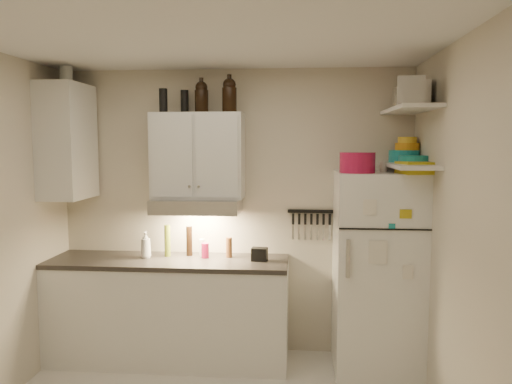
{
  "coord_description": "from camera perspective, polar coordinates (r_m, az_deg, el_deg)",
  "views": [
    {
      "loc": [
        0.59,
        -3.02,
        1.94
      ],
      "look_at": [
        0.25,
        0.9,
        1.55
      ],
      "focal_mm": 35.0,
      "sensor_mm": 36.0,
      "label": 1
    }
  ],
  "objects": [
    {
      "name": "growler_b",
      "position": [
        4.34,
        -3.06,
        11.04
      ],
      "size": [
        0.16,
        0.16,
        0.29
      ],
      "primitive_type": null,
      "rotation": [
        0.0,
        0.0,
        0.42
      ],
      "color": "black",
      "rests_on": "upper_cabinet"
    },
    {
      "name": "range_hood",
      "position": [
        4.42,
        -6.72,
        -1.53
      ],
      "size": [
        0.76,
        0.46,
        0.12
      ],
      "primitive_type": "cube",
      "color": "silver",
      "rests_on": "back_wall"
    },
    {
      "name": "soap_bottle",
      "position": [
        4.55,
        -12.49,
        -5.72
      ],
      "size": [
        0.1,
        0.11,
        0.27
      ],
      "primitive_type": "imported",
      "rotation": [
        0.0,
        0.0,
        0.02
      ],
      "color": "silver",
      "rests_on": "countertop"
    },
    {
      "name": "knife_strip",
      "position": [
        4.55,
        6.29,
        -2.21
      ],
      "size": [
        0.42,
        0.02,
        0.03
      ],
      "primitive_type": "cube",
      "color": "black",
      "rests_on": "back_wall"
    },
    {
      "name": "side_cabinet",
      "position": [
        4.68,
        -20.79,
        5.42
      ],
      "size": [
        0.33,
        0.55,
        1.0
      ],
      "primitive_type": "cube",
      "color": "silver",
      "rests_on": "left_wall"
    },
    {
      "name": "stock_pot",
      "position": [
        4.48,
        17.02,
        10.14
      ],
      "size": [
        0.34,
        0.34,
        0.19
      ],
      "primitive_type": "cylinder",
      "rotation": [
        0.0,
        0.0,
        -0.34
      ],
      "color": "silver",
      "rests_on": "shelf_hi"
    },
    {
      "name": "side_jar",
      "position": [
        4.72,
        -20.88,
        12.4
      ],
      "size": [
        0.15,
        0.15,
        0.15
      ],
      "primitive_type": "cylinder",
      "rotation": [
        0.0,
        0.0,
        0.43
      ],
      "color": "silver",
      "rests_on": "side_cabinet"
    },
    {
      "name": "pepper_mill",
      "position": [
        4.48,
        -3.1,
        -6.34
      ],
      "size": [
        0.07,
        0.07,
        0.18
      ],
      "primitive_type": "cylinder",
      "rotation": [
        0.0,
        0.0,
        -0.29
      ],
      "color": "brown",
      "rests_on": "countertop"
    },
    {
      "name": "growler_a",
      "position": [
        4.43,
        -6.25,
        10.79
      ],
      "size": [
        0.13,
        0.13,
        0.28
      ],
      "primitive_type": null,
      "rotation": [
        0.0,
        0.0,
        -0.13
      ],
      "color": "black",
      "rests_on": "upper_cabinet"
    },
    {
      "name": "upper_cabinet",
      "position": [
        4.45,
        -6.62,
        4.14
      ],
      "size": [
        0.8,
        0.33,
        0.75
      ],
      "primitive_type": "cube",
      "color": "silver",
      "rests_on": "back_wall"
    },
    {
      "name": "base_cabinet",
      "position": [
        4.62,
        -9.88,
        -13.37
      ],
      "size": [
        2.1,
        0.6,
        0.88
      ],
      "primitive_type": "cube",
      "color": "silver",
      "rests_on": "floor"
    },
    {
      "name": "book_stack",
      "position": [
        4.04,
        17.7,
        2.65
      ],
      "size": [
        0.27,
        0.31,
        0.09
      ],
      "primitive_type": "cube",
      "rotation": [
        0.0,
        0.0,
        0.17
      ],
      "color": "gold",
      "rests_on": "fridge"
    },
    {
      "name": "back_wall",
      "position": [
        4.61,
        -2.45,
        -2.32
      ],
      "size": [
        3.2,
        0.02,
        2.6
      ],
      "primitive_type": "cube",
      "color": "beige",
      "rests_on": "ground"
    },
    {
      "name": "fridge",
      "position": [
        4.37,
        13.64,
        -8.94
      ],
      "size": [
        0.7,
        0.68,
        1.7
      ],
      "primitive_type": "cube",
      "color": "white",
      "rests_on": "floor"
    },
    {
      "name": "tin_a",
      "position": [
        4.06,
        17.91,
        10.65
      ],
      "size": [
        0.22,
        0.2,
        0.19
      ],
      "primitive_type": "cube",
      "rotation": [
        0.0,
        0.0,
        -0.16
      ],
      "color": "#AAAAAD",
      "rests_on": "shelf_hi"
    },
    {
      "name": "shelf_hi",
      "position": [
        4.15,
        17.14,
        9.01
      ],
      "size": [
        0.3,
        0.95,
        0.03
      ],
      "primitive_type": "cube",
      "color": "silver",
      "rests_on": "right_wall"
    },
    {
      "name": "vinegar_bottle",
      "position": [
        4.57,
        -7.63,
        -5.57
      ],
      "size": [
        0.07,
        0.07,
        0.27
      ],
      "primitive_type": "cylinder",
      "rotation": [
        0.0,
        0.0,
        -0.34
      ],
      "color": "black",
      "rests_on": "countertop"
    },
    {
      "name": "red_jar",
      "position": [
        4.48,
        -5.83,
        -6.67
      ],
      "size": [
        0.07,
        0.07,
        0.13
      ],
      "primitive_type": "cylinder",
      "rotation": [
        0.0,
        0.0,
        0.06
      ],
      "color": "#9D123C",
      "rests_on": "countertop"
    },
    {
      "name": "spice_jar",
      "position": [
        4.24,
        14.34,
        2.86
      ],
      "size": [
        0.07,
        0.07,
        0.09
      ],
      "primitive_type": "cylinder",
      "rotation": [
        0.0,
        0.0,
        -0.2
      ],
      "color": "silver",
      "rests_on": "fridge"
    },
    {
      "name": "tin_b",
      "position": [
        3.77,
        17.26,
        11.03
      ],
      "size": [
        0.22,
        0.22,
        0.19
      ],
      "primitive_type": "cube",
      "rotation": [
        0.0,
        0.0,
        -0.19
      ],
      "color": "#AAAAAD",
      "rests_on": "shelf_hi"
    },
    {
      "name": "ceiling",
      "position": [
        3.15,
        -6.24,
        17.91
      ],
      "size": [
        3.2,
        3.0,
        0.02
      ],
      "primitive_type": "cube",
      "color": "silver",
      "rests_on": "ground"
    },
    {
      "name": "thermos_a",
      "position": [
        4.54,
        -8.16,
        10.18
      ],
      "size": [
        0.08,
        0.08,
        0.2
      ],
      "primitive_type": "cylinder",
      "rotation": [
        0.0,
        0.0,
        -0.15
      ],
      "color": "black",
      "rests_on": "upper_cabinet"
    },
    {
      "name": "caddy",
      "position": [
        4.35,
        0.41,
        -7.13
      ],
      "size": [
        0.14,
        0.11,
        0.11
      ],
      "primitive_type": "cube",
      "rotation": [
        0.0,
        0.0,
        -0.12
      ],
      "color": "black",
      "rests_on": "countertop"
    },
    {
      "name": "countertop",
      "position": [
        4.49,
        -9.98,
        -7.81
      ],
      "size": [
        2.1,
        0.62,
        0.04
      ],
      "primitive_type": "cube",
      "color": "#2D2926",
      "rests_on": "base_cabinet"
    },
    {
      "name": "shelf_lo",
      "position": [
        4.14,
        16.96,
        2.92
      ],
      "size": [
        0.3,
        0.95,
        0.03
      ],
      "primitive_type": "cube",
      "color": "silver",
      "rests_on": "right_wall"
    },
    {
      "name": "dutch_oven",
      "position": [
        4.07,
        11.5,
        3.32
      ],
      "size": [
        0.32,
        0.32,
        0.16
      ],
      "primitive_type": "cylinder",
      "rotation": [
        0.0,
        0.0,
        0.15
      ],
      "color": "#9D123C",
      "rests_on": "fridge"
    },
    {
      "name": "clear_bottle",
      "position": [
        4.55,
        -6.22,
        -6.33
      ],
      "size": [
        0.07,
        0.07,
        0.16
      ],
      "primitive_type": "cylinder",
      "rotation": [
        0.0,
        0.0,
        -0.37
      ],
      "color": "silver",
      "rests_on": "countertop"
    },
    {
      "name": "plates",
      "position": [
        4.22,
        17.69,
        3.58
      ],
      "size": [
        0.27,
        0.27,
        0.06
      ],
      "primitive_type": "cylinder",
      "rotation": [
        0.0,
        0.0,
        0.05
      ],
      "color": "teal",
      "rests_on": "shelf_lo"
    },
    {
      "name": "bowl_orange",
      "position": [
        4.42,
        16.9,
        4.99
      ],
      "size": [
        0.2,
        0.2,
        0.06
      ],
      "primitive_type": "cylinder",
      "color": "orange",
      "rests_on": "bowl_teal"
    },
    {
      "name": "bowl_yellow",
      "position": [
        4.42,
        16.92,
        5.72
      ],
      "size": [
        0.16,
        0.16,
        0.05
      ],
      "primitive_type": "cylinder",
      "color": "gold",
      "rests_on": "bowl_orange"
    },
    {
      "name": "right_wall",
      "position": [
        3.25,
        23.28,
        -6.15
      ],
      "size": [
        0.02,
        3.0,
        2.6
      ],
      "primitive_type": "cube",
      "color": "beige",
      "rests_on": "ground"
    },
    {
      "name": "bowl_teal",
      "position": [
        4.41,
        16.55,
        3.94
      ],
      "size": [
        0.25,
        0.25,
        0.1
      ],
      "primitive_type": "cylinder",
      "color": "teal",
      "rests_on": "shelf_lo"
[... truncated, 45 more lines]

